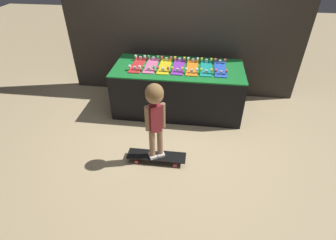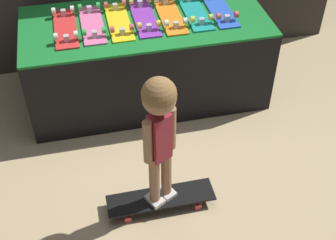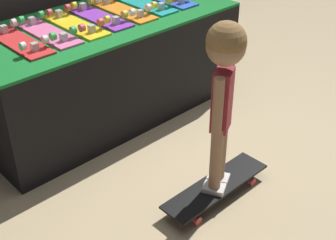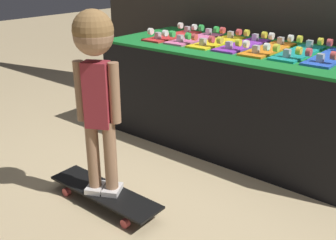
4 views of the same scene
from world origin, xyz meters
name	(u,v)px [view 1 (image 1 of 4)]	position (x,y,z in m)	size (l,w,h in m)	color
ground_plane	(173,131)	(0.00, 0.00, 0.00)	(16.00, 16.00, 0.00)	tan
back_wall	(183,16)	(0.00, 1.29, 1.37)	(4.05, 0.10, 2.74)	#332D28
display_rack	(178,89)	(0.00, 0.64, 0.38)	(2.04, 0.91, 0.77)	black
skateboard_red_on_rack	(138,64)	(-0.65, 0.64, 0.79)	(0.18, 0.61, 0.09)	red
skateboard_pink_on_rack	(151,65)	(-0.43, 0.65, 0.79)	(0.18, 0.61, 0.09)	pink
skateboard_yellow_on_rack	(165,65)	(-0.22, 0.65, 0.79)	(0.18, 0.61, 0.09)	yellow
skateboard_purple_on_rack	(179,66)	(0.00, 0.66, 0.79)	(0.18, 0.61, 0.09)	purple
skateboard_orange_on_rack	(192,67)	(0.22, 0.65, 0.79)	(0.18, 0.61, 0.09)	orange
skateboard_teal_on_rack	(206,67)	(0.43, 0.66, 0.79)	(0.18, 0.61, 0.09)	teal
skateboard_blue_on_rack	(220,68)	(0.65, 0.66, 0.79)	(0.18, 0.61, 0.09)	blue
skateboard_on_floor	(157,156)	(-0.15, -0.66, 0.07)	(0.77, 0.20, 0.09)	black
child	(155,109)	(-0.15, -0.66, 0.83)	(0.24, 0.21, 1.05)	silver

